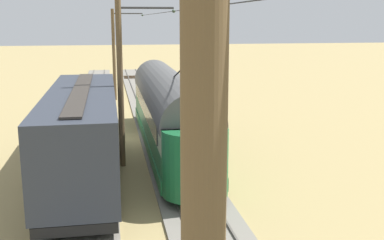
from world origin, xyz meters
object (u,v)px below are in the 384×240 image
vintage_streetcar (168,109)px  catenary_pole_mid_near (122,82)px  catenary_pole_foreground (115,53)px  boxcar_adjacent (83,131)px

vintage_streetcar → catenary_pole_mid_near: size_ratio=2.30×
catenary_pole_mid_near → vintage_streetcar: bearing=-136.4°
catenary_pole_foreground → catenary_pole_mid_near: same height
boxcar_adjacent → catenary_pole_foreground: (-1.82, -21.14, 1.96)m
boxcar_adjacent → catenary_pole_foreground: size_ratio=1.69×
catenary_pole_mid_near → boxcar_adjacent: bearing=40.4°
vintage_streetcar → boxcar_adjacent: 5.84m
vintage_streetcar → catenary_pole_foreground: bearing=-81.7°
catenary_pole_mid_near → catenary_pole_foreground: bearing=-90.0°
boxcar_adjacent → catenary_pole_foreground: 21.30m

